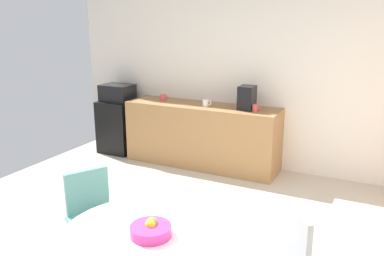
{
  "coord_description": "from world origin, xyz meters",
  "views": [
    {
      "loc": [
        1.5,
        -2.34,
        2.06
      ],
      "look_at": [
        -0.29,
        1.31,
        0.95
      ],
      "focal_mm": 36.88,
      "sensor_mm": 36.0,
      "label": 1
    }
  ],
  "objects_px": {
    "microwave": "(118,93)",
    "mug_green": "(255,108)",
    "round_table": "(144,252)",
    "chair_teal": "(92,207)",
    "coffee_maker": "(247,98)",
    "mini_fridge": "(119,126)",
    "chair_gray": "(284,253)",
    "mug_red": "(206,103)",
    "mug_white": "(163,97)",
    "fruit_bowl": "(151,230)"
  },
  "relations": [
    {
      "from": "microwave",
      "to": "chair_gray",
      "type": "height_order",
      "value": "microwave"
    },
    {
      "from": "coffee_maker",
      "to": "mini_fridge",
      "type": "bearing_deg",
      "value": 180.0
    },
    {
      "from": "mini_fridge",
      "to": "mug_green",
      "type": "height_order",
      "value": "mug_green"
    },
    {
      "from": "chair_teal",
      "to": "mug_white",
      "type": "height_order",
      "value": "mug_white"
    },
    {
      "from": "mug_green",
      "to": "coffee_maker",
      "type": "relative_size",
      "value": 0.4
    },
    {
      "from": "round_table",
      "to": "fruit_bowl",
      "type": "distance_m",
      "value": 0.19
    },
    {
      "from": "microwave",
      "to": "round_table",
      "type": "relative_size",
      "value": 0.45
    },
    {
      "from": "chair_gray",
      "to": "mug_green",
      "type": "bearing_deg",
      "value": 111.81
    },
    {
      "from": "mug_white",
      "to": "coffee_maker",
      "type": "height_order",
      "value": "coffee_maker"
    },
    {
      "from": "fruit_bowl",
      "to": "coffee_maker",
      "type": "bearing_deg",
      "value": 97.54
    },
    {
      "from": "mini_fridge",
      "to": "mug_red",
      "type": "distance_m",
      "value": 1.64
    },
    {
      "from": "mini_fridge",
      "to": "chair_gray",
      "type": "bearing_deg",
      "value": -38.2
    },
    {
      "from": "microwave",
      "to": "chair_gray",
      "type": "xyz_separation_m",
      "value": [
        3.28,
        -2.58,
        -0.44
      ]
    },
    {
      "from": "microwave",
      "to": "chair_teal",
      "type": "xyz_separation_m",
      "value": [
        1.65,
        -2.62,
        -0.44
      ]
    },
    {
      "from": "round_table",
      "to": "coffee_maker",
      "type": "relative_size",
      "value": 3.34
    },
    {
      "from": "mug_white",
      "to": "mug_red",
      "type": "height_order",
      "value": "same"
    },
    {
      "from": "chair_gray",
      "to": "mug_white",
      "type": "bearing_deg",
      "value": 133.34
    },
    {
      "from": "microwave",
      "to": "round_table",
      "type": "height_order",
      "value": "microwave"
    },
    {
      "from": "round_table",
      "to": "mug_green",
      "type": "bearing_deg",
      "value": 93.79
    },
    {
      "from": "chair_gray",
      "to": "fruit_bowl",
      "type": "height_order",
      "value": "fruit_bowl"
    },
    {
      "from": "round_table",
      "to": "chair_teal",
      "type": "height_order",
      "value": "chair_teal"
    },
    {
      "from": "fruit_bowl",
      "to": "coffee_maker",
      "type": "relative_size",
      "value": 0.83
    },
    {
      "from": "mug_white",
      "to": "round_table",
      "type": "bearing_deg",
      "value": -61.98
    },
    {
      "from": "round_table",
      "to": "mug_white",
      "type": "bearing_deg",
      "value": 118.02
    },
    {
      "from": "mug_red",
      "to": "microwave",
      "type": "bearing_deg",
      "value": 177.62
    },
    {
      "from": "chair_teal",
      "to": "chair_gray",
      "type": "height_order",
      "value": "same"
    },
    {
      "from": "chair_gray",
      "to": "mug_white",
      "type": "distance_m",
      "value": 3.62
    },
    {
      "from": "round_table",
      "to": "mug_green",
      "type": "distance_m",
      "value": 3.05
    },
    {
      "from": "mini_fridge",
      "to": "round_table",
      "type": "relative_size",
      "value": 0.78
    },
    {
      "from": "microwave",
      "to": "fruit_bowl",
      "type": "bearing_deg",
      "value": -50.64
    },
    {
      "from": "mini_fridge",
      "to": "mug_white",
      "type": "bearing_deg",
      "value": 2.41
    },
    {
      "from": "chair_gray",
      "to": "mug_red",
      "type": "relative_size",
      "value": 6.43
    },
    {
      "from": "fruit_bowl",
      "to": "round_table",
      "type": "bearing_deg",
      "value": 174.12
    },
    {
      "from": "mini_fridge",
      "to": "fruit_bowl",
      "type": "bearing_deg",
      "value": -50.64
    },
    {
      "from": "chair_teal",
      "to": "chair_gray",
      "type": "relative_size",
      "value": 1.0
    },
    {
      "from": "fruit_bowl",
      "to": "coffee_maker",
      "type": "distance_m",
      "value": 3.14
    },
    {
      "from": "chair_teal",
      "to": "mug_red",
      "type": "relative_size",
      "value": 6.43
    },
    {
      "from": "round_table",
      "to": "chair_gray",
      "type": "xyz_separation_m",
      "value": [
        0.81,
        0.51,
        -0.08
      ]
    },
    {
      "from": "round_table",
      "to": "mug_white",
      "type": "distance_m",
      "value": 3.56
    },
    {
      "from": "round_table",
      "to": "chair_gray",
      "type": "distance_m",
      "value": 0.96
    },
    {
      "from": "microwave",
      "to": "fruit_bowl",
      "type": "xyz_separation_m",
      "value": [
        2.54,
        -3.1,
        -0.18
      ]
    },
    {
      "from": "mini_fridge",
      "to": "chair_gray",
      "type": "xyz_separation_m",
      "value": [
        3.28,
        -2.58,
        0.11
      ]
    },
    {
      "from": "mug_green",
      "to": "microwave",
      "type": "bearing_deg",
      "value": 178.27
    },
    {
      "from": "chair_gray",
      "to": "mug_red",
      "type": "xyz_separation_m",
      "value": [
        -1.73,
        2.52,
        0.43
      ]
    },
    {
      "from": "round_table",
      "to": "mini_fridge",
      "type": "bearing_deg",
      "value": 128.69
    },
    {
      "from": "mug_red",
      "to": "chair_teal",
      "type": "bearing_deg",
      "value": -87.94
    },
    {
      "from": "microwave",
      "to": "coffee_maker",
      "type": "relative_size",
      "value": 1.5
    },
    {
      "from": "microwave",
      "to": "mug_green",
      "type": "height_order",
      "value": "microwave"
    },
    {
      "from": "chair_teal",
      "to": "mug_white",
      "type": "distance_m",
      "value": 2.81
    },
    {
      "from": "round_table",
      "to": "microwave",
      "type": "bearing_deg",
      "value": 128.69
    }
  ]
}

